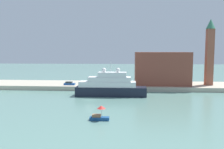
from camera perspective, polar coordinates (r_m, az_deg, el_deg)
The scene contains 9 objects.
ground at distance 72.82m, azimuth -5.39°, elevation -6.14°, with size 400.00×400.00×0.00m, color slate.
quay_dock at distance 97.17m, azimuth -2.94°, elevation -2.64°, with size 110.00×18.25×1.62m, color #B7AD99.
large_yacht at distance 78.54m, azimuth -0.47°, elevation -2.88°, with size 23.33×4.97×11.50m.
small_motorboat at distance 51.77m, azimuth -3.03°, elevation -9.68°, with size 4.21×1.82×3.21m.
harbor_building at distance 96.61m, azimuth 11.82°, elevation 1.50°, with size 20.98×14.03×12.82m, color brown.
bell_tower at distance 99.17m, azimuth 22.50°, elevation 5.52°, with size 3.49×3.49×25.43m.
parked_car at distance 94.23m, azimuth -10.24°, elevation -2.15°, with size 4.30×1.70×1.32m.
person_figure at distance 94.42m, azimuth -6.69°, elevation -1.99°, with size 0.36×0.36×1.54m.
mooring_bollard at distance 88.61m, azimuth -0.82°, elevation -2.68°, with size 0.49×0.49×0.72m, color black.
Camera 1 is at (11.92, -70.27, 14.92)m, focal length 37.92 mm.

